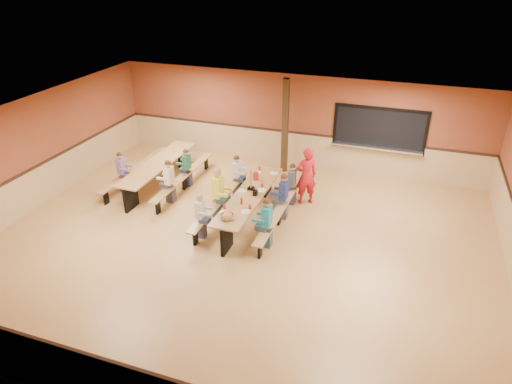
% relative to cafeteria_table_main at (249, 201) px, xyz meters
% --- Properties ---
extents(ground, '(12.00, 12.00, 0.00)m').
position_rel_cafeteria_table_main_xyz_m(ground, '(0.22, -1.15, -0.53)').
color(ground, '#A3733E').
rests_on(ground, ground).
extents(room_envelope, '(12.04, 10.04, 3.02)m').
position_rel_cafeteria_table_main_xyz_m(room_envelope, '(0.22, -1.15, 0.16)').
color(room_envelope, brown).
rests_on(room_envelope, ground).
extents(kitchen_pass_through, '(2.78, 0.28, 1.38)m').
position_rel_cafeteria_table_main_xyz_m(kitchen_pass_through, '(2.82, 3.81, 0.96)').
color(kitchen_pass_through, black).
rests_on(kitchen_pass_through, ground).
extents(structural_post, '(0.18, 0.18, 3.00)m').
position_rel_cafeteria_table_main_xyz_m(structural_post, '(0.02, 3.25, 0.97)').
color(structural_post, '#301F10').
rests_on(structural_post, ground).
extents(cafeteria_table_main, '(1.91, 3.70, 0.74)m').
position_rel_cafeteria_table_main_xyz_m(cafeteria_table_main, '(0.00, 0.00, 0.00)').
color(cafeteria_table_main, '#9C703E').
rests_on(cafeteria_table_main, ground).
extents(cafeteria_table_second, '(1.91, 3.70, 0.74)m').
position_rel_cafeteria_table_main_xyz_m(cafeteria_table_second, '(-3.25, 1.01, 0.00)').
color(cafeteria_table_second, '#9C703E').
rests_on(cafeteria_table_second, ground).
extents(seated_child_white_left, '(0.35, 0.29, 1.18)m').
position_rel_cafeteria_table_main_xyz_m(seated_child_white_left, '(-0.82, -1.20, 0.06)').
color(seated_child_white_left, silver).
rests_on(seated_child_white_left, ground).
extents(seated_adult_yellow, '(0.45, 0.37, 1.38)m').
position_rel_cafeteria_table_main_xyz_m(seated_adult_yellow, '(-0.82, -0.13, 0.16)').
color(seated_adult_yellow, yellow).
rests_on(seated_adult_yellow, ground).
extents(seated_child_grey_left, '(0.36, 0.29, 1.19)m').
position_rel_cafeteria_table_main_xyz_m(seated_child_grey_left, '(-0.82, 1.23, 0.07)').
color(seated_child_grey_left, silver).
rests_on(seated_child_grey_left, ground).
extents(seated_child_teal_right, '(0.40, 0.33, 1.27)m').
position_rel_cafeteria_table_main_xyz_m(seated_child_teal_right, '(0.83, -1.06, 0.11)').
color(seated_child_teal_right, teal).
rests_on(seated_child_teal_right, ground).
extents(seated_child_navy_right, '(0.39, 0.32, 1.26)m').
position_rel_cafeteria_table_main_xyz_m(seated_child_navy_right, '(0.83, 0.35, 0.11)').
color(seated_child_navy_right, navy).
rests_on(seated_child_navy_right, ground).
extents(seated_child_char_right, '(0.36, 0.30, 1.19)m').
position_rel_cafeteria_table_main_xyz_m(seated_child_char_right, '(0.83, 1.19, 0.07)').
color(seated_child_char_right, '#40474A').
rests_on(seated_child_char_right, ground).
extents(seated_child_purple_sec, '(0.36, 0.30, 1.20)m').
position_rel_cafeteria_table_main_xyz_m(seated_child_purple_sec, '(-4.08, 0.34, 0.07)').
color(seated_child_purple_sec, slate).
rests_on(seated_child_purple_sec, ground).
extents(seated_child_green_sec, '(0.35, 0.29, 1.18)m').
position_rel_cafeteria_table_main_xyz_m(seated_child_green_sec, '(-2.43, 1.25, 0.06)').
color(seated_child_green_sec, '#286750').
rests_on(seated_child_green_sec, ground).
extents(seated_child_tan_sec, '(0.39, 0.32, 1.24)m').
position_rel_cafeteria_table_main_xyz_m(seated_child_tan_sec, '(-2.43, 0.18, 0.10)').
color(seated_child_tan_sec, beige).
rests_on(seated_child_tan_sec, ground).
extents(standing_woman, '(0.72, 0.66, 1.65)m').
position_rel_cafeteria_table_main_xyz_m(standing_woman, '(1.18, 1.37, 0.30)').
color(standing_woman, red).
rests_on(standing_woman, ground).
extents(punch_pitcher, '(0.16, 0.16, 0.22)m').
position_rel_cafeteria_table_main_xyz_m(punch_pitcher, '(-0.12, 0.87, 0.32)').
color(punch_pitcher, '#B42118').
rests_on(punch_pitcher, cafeteria_table_main).
extents(chip_bowl, '(0.32, 0.32, 0.15)m').
position_rel_cafeteria_table_main_xyz_m(chip_bowl, '(-0.06, -1.35, 0.29)').
color(chip_bowl, orange).
rests_on(chip_bowl, cafeteria_table_main).
extents(napkin_dispenser, '(0.10, 0.14, 0.13)m').
position_rel_cafeteria_table_main_xyz_m(napkin_dispenser, '(0.17, -0.00, 0.28)').
color(napkin_dispenser, black).
rests_on(napkin_dispenser, cafeteria_table_main).
extents(condiment_mustard, '(0.06, 0.06, 0.17)m').
position_rel_cafeteria_table_main_xyz_m(condiment_mustard, '(-0.14, 0.14, 0.30)').
color(condiment_mustard, yellow).
rests_on(condiment_mustard, cafeteria_table_main).
extents(condiment_ketchup, '(0.06, 0.06, 0.17)m').
position_rel_cafeteria_table_main_xyz_m(condiment_ketchup, '(0.00, -0.56, 0.30)').
color(condiment_ketchup, '#B2140F').
rests_on(condiment_ketchup, cafeteria_table_main).
extents(table_paddle, '(0.16, 0.16, 0.56)m').
position_rel_cafeteria_table_main_xyz_m(table_paddle, '(-0.05, 0.27, 0.35)').
color(table_paddle, black).
rests_on(table_paddle, cafeteria_table_main).
extents(place_settings, '(0.65, 3.30, 0.11)m').
position_rel_cafeteria_table_main_xyz_m(place_settings, '(0.00, 0.00, 0.27)').
color(place_settings, beige).
rests_on(place_settings, cafeteria_table_main).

